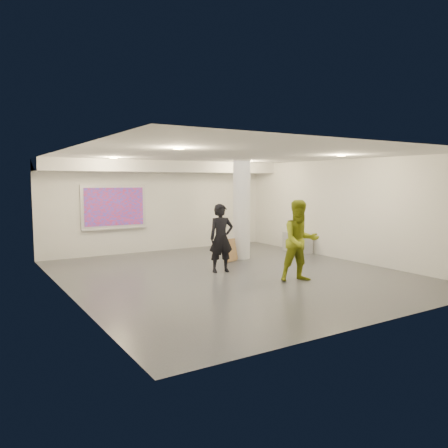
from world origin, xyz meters
TOP-DOWN VIEW (x-y plane):
  - floor at (0.00, 0.00)m, footprint 8.00×9.00m
  - ceiling at (0.00, 0.00)m, footprint 8.00×9.00m
  - wall_back at (0.00, 4.50)m, footprint 8.00×0.01m
  - wall_front at (0.00, -4.50)m, footprint 8.00×0.01m
  - wall_left at (-4.00, 0.00)m, footprint 0.01×9.00m
  - wall_right at (4.00, 0.00)m, footprint 0.01×9.00m
  - soffit_band at (0.00, 3.95)m, footprint 8.00×1.10m
  - downlight_nw at (-2.20, 2.50)m, footprint 0.22×0.22m
  - downlight_ne at (2.20, 2.50)m, footprint 0.22×0.22m
  - downlight_sw at (-2.20, -1.50)m, footprint 0.22×0.22m
  - downlight_se at (2.20, -1.50)m, footprint 0.22×0.22m
  - column at (1.50, 1.80)m, footprint 0.52×0.52m
  - projection_screen at (-1.60, 4.45)m, footprint 2.10×0.13m
  - credenza at (3.72, 1.77)m, footprint 0.56×1.14m
  - papers_stack at (3.72, 1.88)m, footprint 0.33×0.39m
  - postit_pad at (3.71, 1.65)m, footprint 0.27×0.34m
  - cardboard_back at (1.04, 1.69)m, footprint 0.62×0.33m
  - cardboard_front at (0.87, 1.50)m, footprint 0.56×0.32m
  - woman at (-0.09, 0.39)m, footprint 0.72×0.54m
  - man at (0.94, -1.47)m, footprint 1.09×0.95m

SIDE VIEW (x-z plane):
  - floor at x=0.00m, z-range -0.01..0.01m
  - cardboard_front at x=0.87m, z-range 0.00..0.60m
  - credenza at x=3.72m, z-range 0.00..0.64m
  - cardboard_back at x=1.04m, z-range 0.00..0.64m
  - papers_stack at x=3.72m, z-range 0.64..0.66m
  - postit_pad at x=3.71m, z-range 0.64..0.67m
  - woman at x=-0.09m, z-range 0.00..1.77m
  - man at x=0.94m, z-range 0.00..1.92m
  - wall_back at x=0.00m, z-range 0.00..3.00m
  - wall_front at x=0.00m, z-range 0.00..3.00m
  - wall_left at x=-4.00m, z-range 0.00..3.00m
  - wall_right at x=4.00m, z-range 0.00..3.00m
  - column at x=1.50m, z-range 0.00..3.00m
  - projection_screen at x=-1.60m, z-range 0.82..2.24m
  - soffit_band at x=0.00m, z-range 2.64..3.00m
  - downlight_nw at x=-2.20m, z-range 2.97..2.99m
  - downlight_ne at x=2.20m, z-range 2.97..2.99m
  - downlight_sw at x=-2.20m, z-range 2.97..2.99m
  - downlight_se at x=2.20m, z-range 2.97..2.99m
  - ceiling at x=0.00m, z-range 3.00..3.00m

